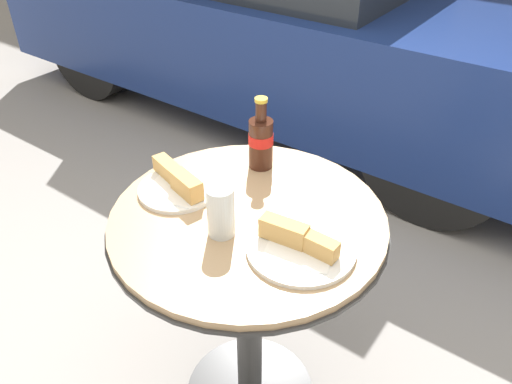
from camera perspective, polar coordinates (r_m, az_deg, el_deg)
bistro_table at (r=1.40m, az=-0.85°, el=-9.35°), size 0.71×0.71×0.78m
cola_bottle_left at (r=1.40m, az=0.56°, el=5.90°), size 0.07×0.07×0.21m
drinking_glass at (r=1.17m, az=-4.03°, el=-2.44°), size 0.07×0.07×0.13m
lunch_plate_near at (r=1.15m, az=5.01°, el=-5.93°), size 0.25×0.25×0.07m
lunch_plate_far at (r=1.35m, az=-8.88°, el=0.89°), size 0.22×0.21×0.07m
parked_car at (r=3.51m, az=4.85°, el=19.88°), size 3.97×1.81×1.26m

